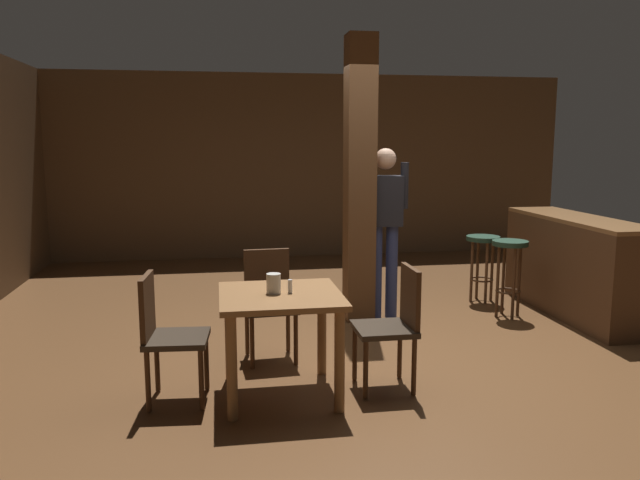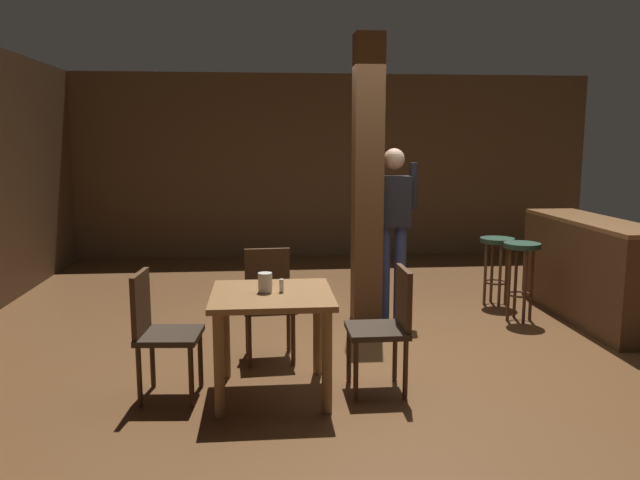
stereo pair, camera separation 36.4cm
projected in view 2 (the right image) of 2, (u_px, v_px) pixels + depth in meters
ground_plane at (393, 346)px, 5.49m from camera, size 10.80×10.80×0.00m
wall_back at (335, 166)px, 9.69m from camera, size 8.00×0.10×2.80m
pillar at (367, 181)px, 6.10m from camera, size 0.28×0.28×2.80m
dining_table at (272, 312)px, 4.38m from camera, size 0.85×0.85×0.74m
chair_east at (387, 322)px, 4.46m from camera, size 0.42×0.42×0.89m
chair_north at (269, 298)px, 5.17m from camera, size 0.45×0.45×0.89m
chair_west at (159, 328)px, 4.34m from camera, size 0.45×0.45×0.89m
napkin_cup at (265, 283)px, 4.36m from camera, size 0.10×0.10×0.14m
salt_shaker at (282, 286)px, 4.36m from camera, size 0.03×0.03×0.09m
standing_person at (393, 221)px, 6.20m from camera, size 0.47×0.23×1.72m
bar_counter at (583, 269)px, 6.26m from camera, size 0.56×2.03×1.02m
bar_stool_near at (521, 262)px, 6.20m from camera, size 0.36×0.36×0.79m
bar_stool_mid at (497, 254)px, 6.82m from camera, size 0.37×0.37×0.74m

